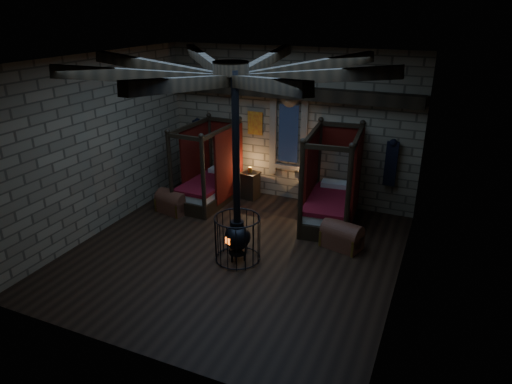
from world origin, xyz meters
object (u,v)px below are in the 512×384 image
at_px(bed_left, 209,183).
at_px(bed_right, 331,201).
at_px(trunk_right, 342,236).
at_px(stove, 237,234).
at_px(trunk_left, 173,202).

height_order(bed_left, bed_right, bed_right).
height_order(trunk_right, stove, stove).
bearing_deg(bed_left, stove, -48.40).
bearing_deg(trunk_left, trunk_right, 11.14).
height_order(trunk_left, trunk_right, trunk_right).
bearing_deg(trunk_left, stove, -17.63).
height_order(bed_right, stove, stove).
bearing_deg(stove, bed_left, 153.79).
relative_size(bed_right, trunk_right, 2.37).
bearing_deg(bed_left, trunk_left, -117.01).
relative_size(bed_right, trunk_left, 2.50).
bearing_deg(trunk_right, stove, -128.24).
height_order(bed_right, trunk_left, bed_right).
xyz_separation_m(bed_right, trunk_left, (-4.03, -1.10, -0.31)).
relative_size(trunk_left, stove, 0.23).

